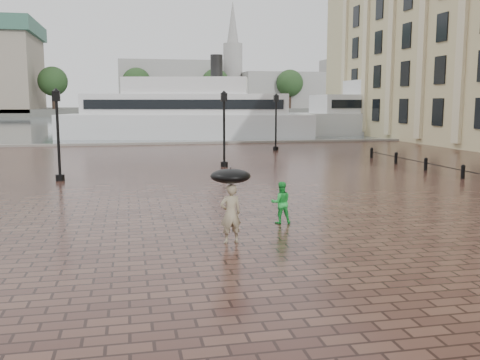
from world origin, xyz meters
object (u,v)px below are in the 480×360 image
object	(u,v)px
child_pedestrian	(281,203)
adult_pedestrian	(231,214)
street_lamps	(146,126)
ferry_near	(187,114)
ferry_far	(399,112)

from	to	relation	value
child_pedestrian	adult_pedestrian	bearing A→B (deg)	49.30
street_lamps	adult_pedestrian	distance (m)	21.01
ferry_near	ferry_far	world-z (taller)	ferry_far
street_lamps	ferry_far	bearing A→B (deg)	39.23
street_lamps	adult_pedestrian	world-z (taller)	street_lamps
street_lamps	adult_pedestrian	bearing A→B (deg)	-85.66
child_pedestrian	ferry_near	bearing A→B (deg)	-87.97
adult_pedestrian	ferry_far	world-z (taller)	ferry_far
ferry_near	child_pedestrian	bearing A→B (deg)	-77.85
child_pedestrian	ferry_near	world-z (taller)	ferry_near
street_lamps	child_pedestrian	world-z (taller)	street_lamps
ferry_near	ferry_far	xyz separation A→B (m)	(26.57, 3.60, 0.01)
ferry_near	ferry_far	distance (m)	26.81
street_lamps	ferry_near	size ratio (longest dim) A/B	0.78
street_lamps	ferry_far	world-z (taller)	ferry_far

